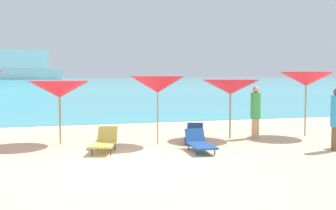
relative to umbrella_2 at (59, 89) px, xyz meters
name	(u,v)px	position (x,y,z in m)	size (l,w,h in m)	color
ground_plane	(94,124)	(1.65, 6.47, -1.95)	(50.00, 100.00, 0.30)	beige
ocean_water	(61,80)	(1.65, 224.96, -1.79)	(650.00, 440.00, 0.02)	#38B7CC
umbrella_2	(59,89)	(0.00, 0.00, 0.00)	(1.98, 1.98, 2.08)	#9E7F59
umbrella_3	(158,85)	(3.08, -0.85, 0.16)	(1.79, 1.79, 2.23)	#9E7F59
umbrella_4	(230,87)	(5.87, -0.40, 0.05)	(2.20, 2.20, 2.11)	#9E7F59
umbrella_5	(306,79)	(8.84, -0.61, 0.33)	(2.09, 2.09, 2.39)	#9E7F59
lounge_chair_0	(194,135)	(4.39, -0.76, -1.57)	(1.12, 1.65, 0.58)	#1E478C
lounge_chair_1	(105,141)	(1.26, -1.66, -1.49)	(1.00, 1.61, 0.67)	#D8BF4C
lounge_chair_3	(200,143)	(3.98, -2.40, -1.55)	(0.71, 1.53, 0.60)	#1E478C
beachgoer_0	(256,111)	(6.76, -0.63, -0.82)	(0.37, 0.37, 1.87)	#DBAA84
cruise_ship	(9,66)	(-30.11, 255.49, 6.74)	(65.26, 10.93, 22.20)	silver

